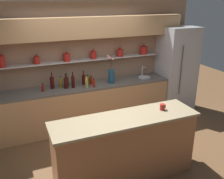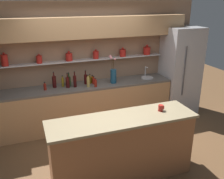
{
  "view_description": "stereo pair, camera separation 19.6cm",
  "coord_description": "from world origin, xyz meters",
  "views": [
    {
      "loc": [
        -1.42,
        -3.53,
        2.64
      ],
      "look_at": [
        0.17,
        0.31,
        1.11
      ],
      "focal_mm": 40.0,
      "sensor_mm": 36.0,
      "label": 1
    },
    {
      "loc": [
        -1.24,
        -3.6,
        2.64
      ],
      "look_at": [
        0.17,
        0.31,
        1.11
      ],
      "focal_mm": 40.0,
      "sensor_mm": 36.0,
      "label": 2
    }
  ],
  "objects": [
    {
      "name": "bottle_wine_1",
      "position": [
        -0.71,
        1.33,
        1.04
      ],
      "size": [
        0.08,
        0.08,
        0.33
      ],
      "color": "#380C0C",
      "rests_on": "back_counter_unit"
    },
    {
      "name": "flower_vase",
      "position": [
        0.52,
        1.19,
        1.1
      ],
      "size": [
        0.15,
        0.14,
        0.6
      ],
      "color": "navy",
      "rests_on": "back_counter_unit"
    },
    {
      "name": "coffee_mug",
      "position": [
        0.64,
        -0.6,
        1.07
      ],
      "size": [
        0.1,
        0.08,
        0.1
      ],
      "color": "maroon",
      "rests_on": "island_counter"
    },
    {
      "name": "bottle_wine_4",
      "position": [
        -0.31,
        1.21,
        1.05
      ],
      "size": [
        0.07,
        0.07,
        0.33
      ],
      "color": "#380C0C",
      "rests_on": "back_counter_unit"
    },
    {
      "name": "ground_plane",
      "position": [
        0.0,
        0.0,
        0.0
      ],
      "size": [
        12.0,
        12.0,
        0.0
      ],
      "primitive_type": "plane",
      "color": "brown"
    },
    {
      "name": "refrigerator",
      "position": [
        2.21,
        1.2,
        1.02
      ],
      "size": [
        0.79,
        0.73,
        2.04
      ],
      "color": "#B7B7BC",
      "rests_on": "ground_plane"
    },
    {
      "name": "sink_fixture",
      "position": [
        1.36,
        1.25,
        0.95
      ],
      "size": [
        0.27,
        0.27,
        0.25
      ],
      "color": "#B7B7BC",
      "rests_on": "back_counter_unit"
    },
    {
      "name": "bottle_sauce_0",
      "position": [
        0.1,
        1.35,
        0.99
      ],
      "size": [
        0.05,
        0.05,
        0.17
      ],
      "color": "#9E4C0A",
      "rests_on": "back_counter_unit"
    },
    {
      "name": "bottle_sauce_6",
      "position": [
        0.1,
        1.25,
        0.99
      ],
      "size": [
        0.06,
        0.06,
        0.18
      ],
      "color": "maroon",
      "rests_on": "back_counter_unit"
    },
    {
      "name": "bottle_oil_2",
      "position": [
        0.03,
        1.31,
        1.0
      ],
      "size": [
        0.06,
        0.06,
        0.21
      ],
      "color": "brown",
      "rests_on": "back_counter_unit"
    },
    {
      "name": "bottle_wine_5",
      "position": [
        -0.46,
        1.22,
        1.03
      ],
      "size": [
        0.08,
        0.08,
        0.31
      ],
      "color": "#380C0C",
      "rests_on": "back_counter_unit"
    },
    {
      "name": "bottle_oil_3",
      "position": [
        -0.54,
        1.32,
        1.02
      ],
      "size": [
        0.05,
        0.05,
        0.23
      ],
      "color": "olive",
      "rests_on": "back_counter_unit"
    },
    {
      "name": "bottle_wine_10",
      "position": [
        -0.06,
        1.31,
        1.03
      ],
      "size": [
        0.07,
        0.07,
        0.3
      ],
      "color": "#380C0C",
      "rests_on": "back_counter_unit"
    },
    {
      "name": "island_counter",
      "position": [
        0.0,
        -0.62,
        0.51
      ],
      "size": [
        2.2,
        0.61,
        1.02
      ],
      "color": "#99603D",
      "rests_on": "ground_plane"
    },
    {
      "name": "back_wall_unit",
      "position": [
        0.0,
        1.53,
        1.55
      ],
      "size": [
        5.2,
        0.44,
        2.6
      ],
      "color": "#937056",
      "rests_on": "ground_plane"
    },
    {
      "name": "bottle_wine_9",
      "position": [
        -0.41,
        1.33,
        1.02
      ],
      "size": [
        0.07,
        0.07,
        0.28
      ],
      "color": "#193814",
      "rests_on": "back_counter_unit"
    },
    {
      "name": "bottle_sauce_8",
      "position": [
        -0.91,
        1.23,
        0.99
      ],
      "size": [
        0.06,
        0.06,
        0.17
      ],
      "color": "maroon",
      "rests_on": "back_counter_unit"
    },
    {
      "name": "bottle_sauce_7",
      "position": [
        0.09,
        1.07,
        1.0
      ],
      "size": [
        0.06,
        0.06,
        0.19
      ],
      "color": "maroon",
      "rests_on": "back_counter_unit"
    },
    {
      "name": "back_counter_unit",
      "position": [
        -0.07,
        1.24,
        0.46
      ],
      "size": [
        3.73,
        0.62,
        0.92
      ],
      "color": "tan",
      "rests_on": "ground_plane"
    },
    {
      "name": "bottle_spirit_11",
      "position": [
        -0.05,
        1.12,
        1.03
      ],
      "size": [
        0.06,
        0.06,
        0.26
      ],
      "color": "tan",
      "rests_on": "back_counter_unit"
    }
  ]
}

